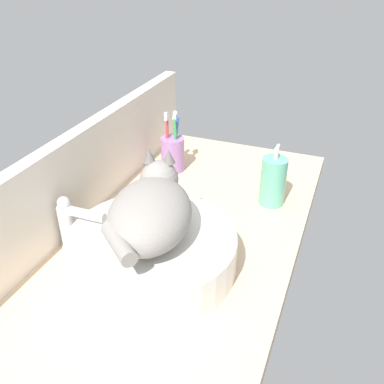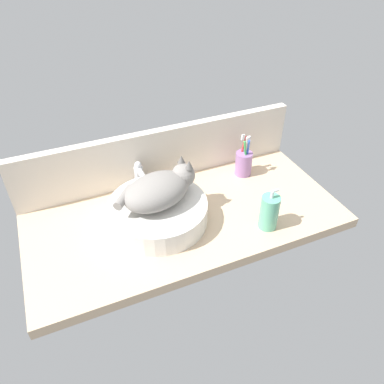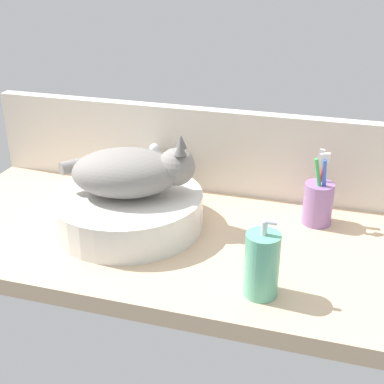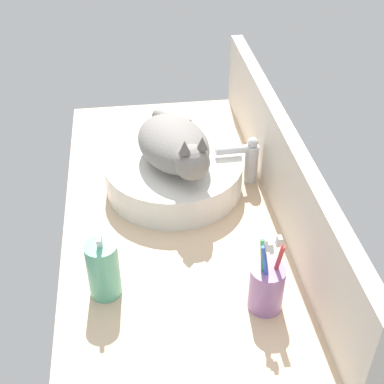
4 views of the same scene
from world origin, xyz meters
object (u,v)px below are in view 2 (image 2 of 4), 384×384
cat (160,189)px  soap_dispenser (269,212)px  faucet (140,176)px  toothbrush_cup (244,163)px  sink_basin (158,212)px

cat → soap_dispenser: cat is taller
faucet → toothbrush_cup: toothbrush_cup is taller
toothbrush_cup → soap_dispenser: bearing=-104.1°
cat → faucet: (-1.85, 19.41, -6.91)cm
soap_dispenser → toothbrush_cup: 33.65cm
sink_basin → faucet: (-0.56, 19.86, 3.08)cm
cat → faucet: size_ratio=2.34×
faucet → soap_dispenser: size_ratio=0.82×
cat → toothbrush_cup: 45.40cm
faucet → soap_dispenser: soap_dispenser is taller
faucet → soap_dispenser: (36.07, -38.25, -0.55)cm
sink_basin → cat: cat is taller
sink_basin → faucet: 20.10cm
cat → sink_basin: bearing=-160.9°
sink_basin → soap_dispenser: size_ratio=2.18×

